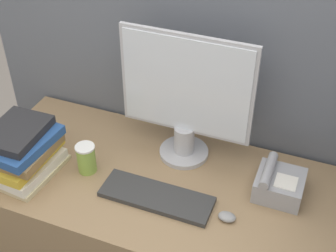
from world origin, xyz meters
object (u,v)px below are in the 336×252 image
Objects in this scene: monitor at (185,101)px; desk_telephone at (278,184)px; coffee_cup at (86,158)px; mouse at (227,217)px; book_stack at (22,152)px; keyboard at (157,197)px.

monitor is 0.46m from desk_telephone.
coffee_cup is at bearing -168.37° from desk_telephone.
monitor reaches higher than desk_telephone.
desk_telephone is (0.14, 0.19, 0.03)m from mouse.
monitor is 1.79× the size of book_stack.
monitor is 0.45m from coffee_cup.
desk_telephone is at bearing 11.63° from coffee_cup.
monitor is at bearing 167.94° from desk_telephone.
book_stack is 0.98m from desk_telephone.
mouse is at bearing -125.94° from desk_telephone.
keyboard is at bearing 5.05° from book_stack.
mouse is 0.52× the size of coffee_cup.
desk_telephone reaches higher than mouse.
desk_telephone is at bearing 14.18° from book_stack.
coffee_cup reaches higher than desk_telephone.
monitor is 0.66m from book_stack.
coffee_cup is 0.74m from desk_telephone.
desk_telephone is at bearing 54.06° from mouse.
mouse is 0.36× the size of desk_telephone.
desk_telephone is (0.41, 0.19, 0.04)m from keyboard.
book_stack is (-0.54, -0.05, 0.09)m from keyboard.
book_stack is at bearing -176.70° from mouse.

